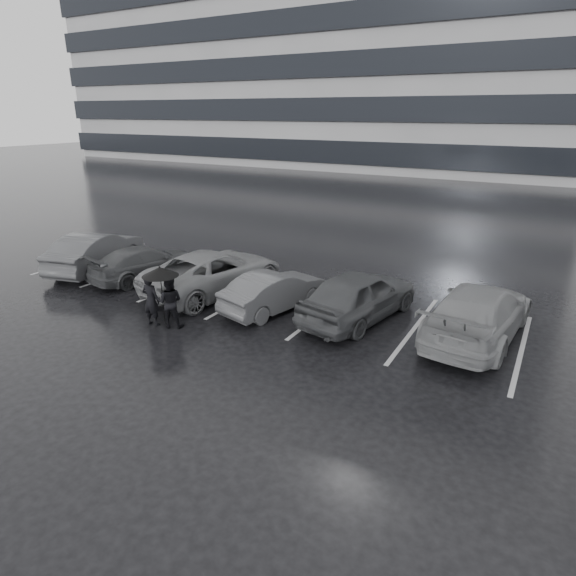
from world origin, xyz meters
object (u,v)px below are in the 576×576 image
Objects in this scene: car_main at (359,295)px; car_east at (478,312)px; pedestrian_left at (151,300)px; pedestrian_right at (170,302)px; car_west_d at (96,251)px; car_west_b at (214,271)px; car_west_c at (145,262)px; car_west_a at (275,291)px.

car_main is 3.30m from car_east.
pedestrian_left reaches higher than pedestrian_right.
car_west_b is at bearing 168.57° from car_west_d.
pedestrian_left is (-5.01, -3.35, 0.01)m from car_main.
car_west_d is 2.94× the size of pedestrian_right.
car_west_b is at bearing 13.83° from car_main.
car_main is 8.27m from car_west_c.
car_west_b is (-2.62, 0.35, 0.11)m from car_west_a.
car_east is 3.36× the size of pedestrian_right.
car_east is (3.27, 0.44, -0.01)m from car_main.
car_west_a is 3.70m from pedestrian_left.
car_main is at bearing -152.38° from pedestrian_left.
car_west_d reaches higher than car_west_b.
pedestrian_left reaches higher than car_west_b.
car_main is 5.47m from pedestrian_right.
car_west_d is 6.30m from pedestrian_left.
car_west_a is at bearing -153.09° from pedestrian_right.
car_west_c is (-8.26, -0.40, -0.16)m from car_main.
pedestrian_right is (3.80, -2.78, 0.16)m from car_west_c.
car_west_c is at bearing 12.64° from car_west_b.
car_east is 8.53m from pedestrian_right.
car_main is 10.68m from car_west_d.
car_west_a is 8.13m from car_west_d.
pedestrian_right reaches higher than car_west_d.
car_main reaches higher than car_east.
pedestrian_left reaches higher than car_main.
car_west_d is (-8.13, 0.02, 0.13)m from car_west_a.
pedestrian_right is (0.55, 0.17, -0.00)m from pedestrian_left.
pedestrian_right reaches higher than car_west_b.
pedestrian_right reaches higher than car_west_a.
car_west_d is at bearing 13.85° from car_west_a.
car_west_b is 5.51m from car_west_d.
car_east is at bearing 169.39° from car_west_d.
car_west_d is (-10.67, -0.57, -0.02)m from car_main.
car_west_d is (-5.50, -0.32, 0.02)m from car_west_b.
car_west_a is (-2.54, -0.60, -0.15)m from car_main.
car_west_b is at bearing -164.73° from car_west_c.
car_main is 0.87× the size of car_east.
car_west_a is 0.72× the size of car_west_b.
car_west_c is 2.72× the size of pedestrian_right.
car_west_b is at bearing -102.86° from pedestrian_right.
car_west_b is at bearing 9.95° from car_east.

